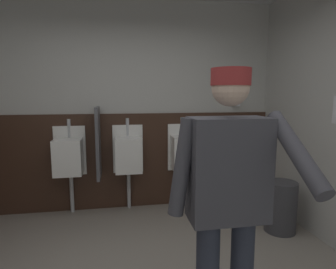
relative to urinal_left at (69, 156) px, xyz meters
The scene contains 9 objects.
wall_back 1.00m from the urinal_left, 16.19° to the left, with size 4.59×0.12×2.80m, color #B2B2AD.
wainscot_band_back 0.78m from the urinal_left, 10.82° to the left, with size 3.99×0.03×1.30m, color #382319.
urinal_left is the anchor object (origin of this frame).
urinal_middle 0.75m from the urinal_left, ahead, with size 0.40×0.34×1.24m.
urinal_right 1.50m from the urinal_left, ahead, with size 0.40×0.34×1.24m.
privacy_divider_panel 0.42m from the urinal_left, 10.65° to the right, with size 0.04×0.40×0.90m, color #4C4C51.
person 2.52m from the urinal_left, 60.28° to the right, with size 0.67×0.60×1.70m.
trash_bin 2.63m from the urinal_left, 20.08° to the right, with size 0.35×0.35×0.58m, color #38383D.
soap_dispenser 2.39m from the urinal_left, ahead, with size 0.10×0.07×0.18m, color silver.
Camera 1 is at (-0.13, -1.87, 1.55)m, focal length 30.18 mm.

